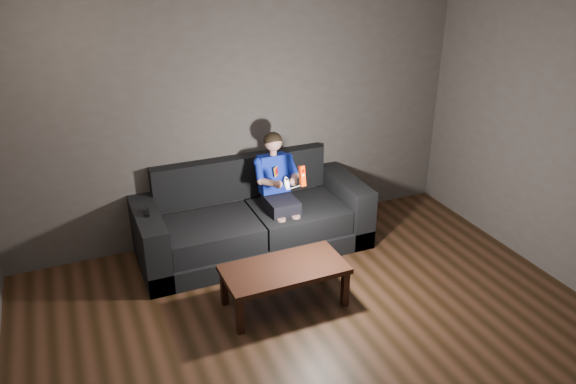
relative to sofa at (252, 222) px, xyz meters
name	(u,v)px	position (x,y,z in m)	size (l,w,h in m)	color
floor	(348,373)	(0.04, -2.10, -0.30)	(5.00, 5.00, 0.00)	black
back_wall	(239,115)	(0.04, 0.40, 1.05)	(5.00, 0.04, 2.70)	#3F3A36
ceiling	(370,9)	(0.04, -2.10, 2.40)	(5.00, 5.00, 0.02)	silver
sofa	(252,222)	(0.00, 0.00, 0.00)	(2.39, 1.03, 0.92)	black
child	(277,181)	(0.27, -0.07, 0.45)	(0.45, 0.55, 1.11)	black
wii_remote_red	(302,176)	(0.36, -0.50, 0.67)	(0.05, 0.08, 0.21)	red
nunchuk_white	(287,183)	(0.20, -0.50, 0.62)	(0.08, 0.10, 0.14)	white
wii_remote_black	(147,213)	(-1.08, -0.09, 0.36)	(0.05, 0.15, 0.03)	black
coffee_table	(284,272)	(-0.08, -1.09, 0.04)	(1.10, 0.56, 0.40)	black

